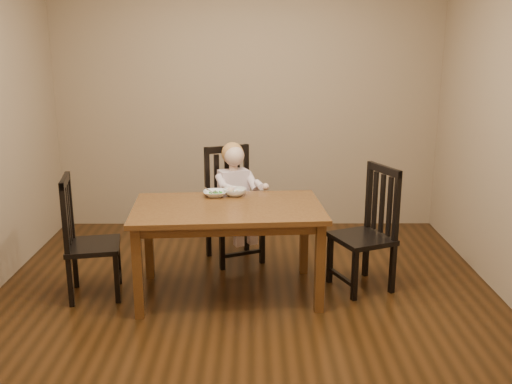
{
  "coord_description": "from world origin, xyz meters",
  "views": [
    {
      "loc": [
        0.07,
        -3.96,
        1.94
      ],
      "look_at": [
        0.08,
        0.25,
        0.82
      ],
      "focal_mm": 40.0,
      "sensor_mm": 36.0,
      "label": 1
    }
  ],
  "objects_px": {
    "dining_table": "(228,217)",
    "chair_left": "(86,240)",
    "chair_child": "(232,206)",
    "bowl_veg": "(235,192)",
    "chair_right": "(368,231)",
    "bowl_peas": "(215,194)",
    "toddler": "(234,192)"
  },
  "relations": [
    {
      "from": "dining_table",
      "to": "bowl_veg",
      "type": "distance_m",
      "value": 0.33
    },
    {
      "from": "chair_child",
      "to": "chair_right",
      "type": "relative_size",
      "value": 1.03
    },
    {
      "from": "chair_right",
      "to": "dining_table",
      "type": "bearing_deg",
      "value": 73.44
    },
    {
      "from": "dining_table",
      "to": "chair_left",
      "type": "distance_m",
      "value": 1.11
    },
    {
      "from": "chair_child",
      "to": "chair_left",
      "type": "xyz_separation_m",
      "value": [
        -1.1,
        -0.8,
        -0.03
      ]
    },
    {
      "from": "chair_right",
      "to": "bowl_veg",
      "type": "bearing_deg",
      "value": 57.27
    },
    {
      "from": "dining_table",
      "to": "chair_left",
      "type": "relative_size",
      "value": 1.56
    },
    {
      "from": "dining_table",
      "to": "chair_right",
      "type": "xyz_separation_m",
      "value": [
        1.11,
        0.13,
        -0.16
      ]
    },
    {
      "from": "dining_table",
      "to": "bowl_peas",
      "type": "relative_size",
      "value": 7.92
    },
    {
      "from": "dining_table",
      "to": "chair_child",
      "type": "distance_m",
      "value": 0.79
    },
    {
      "from": "chair_left",
      "to": "bowl_peas",
      "type": "distance_m",
      "value": 1.06
    },
    {
      "from": "dining_table",
      "to": "chair_right",
      "type": "distance_m",
      "value": 1.13
    },
    {
      "from": "dining_table",
      "to": "chair_right",
      "type": "height_order",
      "value": "chair_right"
    },
    {
      "from": "chair_right",
      "to": "bowl_veg",
      "type": "xyz_separation_m",
      "value": [
        -1.06,
        0.18,
        0.27
      ]
    },
    {
      "from": "bowl_veg",
      "to": "bowl_peas",
      "type": "bearing_deg",
      "value": -170.31
    },
    {
      "from": "chair_left",
      "to": "dining_table",
      "type": "bearing_deg",
      "value": 80.45
    },
    {
      "from": "dining_table",
      "to": "bowl_veg",
      "type": "relative_size",
      "value": 8.11
    },
    {
      "from": "chair_left",
      "to": "bowl_veg",
      "type": "height_order",
      "value": "chair_left"
    },
    {
      "from": "dining_table",
      "to": "bowl_veg",
      "type": "height_order",
      "value": "bowl_veg"
    },
    {
      "from": "bowl_veg",
      "to": "chair_child",
      "type": "bearing_deg",
      "value": 94.86
    },
    {
      "from": "bowl_peas",
      "to": "bowl_veg",
      "type": "relative_size",
      "value": 1.02
    },
    {
      "from": "toddler",
      "to": "bowl_veg",
      "type": "height_order",
      "value": "toddler"
    },
    {
      "from": "chair_left",
      "to": "bowl_veg",
      "type": "bearing_deg",
      "value": 95.4
    },
    {
      "from": "dining_table",
      "to": "chair_right",
      "type": "bearing_deg",
      "value": 6.65
    },
    {
      "from": "chair_child",
      "to": "chair_right",
      "type": "distance_m",
      "value": 1.28
    },
    {
      "from": "chair_child",
      "to": "bowl_veg",
      "type": "height_order",
      "value": "chair_child"
    },
    {
      "from": "dining_table",
      "to": "chair_child",
      "type": "height_order",
      "value": "chair_child"
    },
    {
      "from": "chair_left",
      "to": "chair_right",
      "type": "bearing_deg",
      "value": 83.0
    },
    {
      "from": "bowl_veg",
      "to": "dining_table",
      "type": "bearing_deg",
      "value": -98.22
    },
    {
      "from": "chair_right",
      "to": "chair_left",
      "type": "bearing_deg",
      "value": 70.94
    },
    {
      "from": "dining_table",
      "to": "toddler",
      "type": "height_order",
      "value": "toddler"
    },
    {
      "from": "bowl_peas",
      "to": "toddler",
      "type": "bearing_deg",
      "value": 72.46
    }
  ]
}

